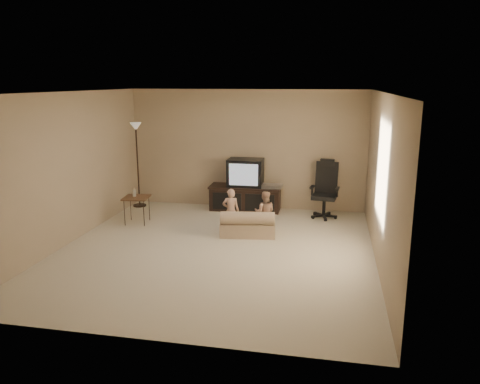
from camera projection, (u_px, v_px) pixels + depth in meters
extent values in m
plane|color=beige|center=(216.00, 250.00, 7.56)|extent=(5.50, 5.50, 0.00)
plane|color=silver|center=(214.00, 92.00, 6.98)|extent=(5.50, 5.50, 0.00)
plane|color=tan|center=(247.00, 150.00, 9.89)|extent=(5.00, 0.00, 5.00)
plane|color=tan|center=(147.00, 227.00, 4.64)|extent=(5.00, 0.00, 5.00)
plane|color=tan|center=(68.00, 169.00, 7.74)|extent=(0.00, 5.50, 5.50)
plane|color=tan|center=(381.00, 181.00, 6.79)|extent=(0.00, 5.50, 5.50)
cube|color=black|center=(245.00, 199.00, 9.87)|extent=(1.46, 0.54, 0.47)
cube|color=black|center=(245.00, 187.00, 9.81)|extent=(1.50, 0.58, 0.04)
cube|color=black|center=(227.00, 201.00, 9.68)|extent=(0.60, 0.03, 0.35)
cube|color=black|center=(260.00, 203.00, 9.56)|extent=(0.60, 0.03, 0.35)
cube|color=black|center=(246.00, 172.00, 9.76)|extent=(0.73, 0.53, 0.57)
cube|color=silver|center=(243.00, 175.00, 9.51)|extent=(0.60, 0.02, 0.45)
cube|color=#B0B0B2|center=(272.00, 186.00, 9.65)|extent=(0.42, 0.30, 0.06)
cylinder|color=black|center=(324.00, 207.00, 9.28)|extent=(0.06, 0.06, 0.37)
cube|color=black|center=(324.00, 196.00, 9.23)|extent=(0.51, 0.51, 0.08)
cube|color=black|center=(327.00, 178.00, 9.36)|extent=(0.46, 0.22, 0.65)
cube|color=black|center=(327.00, 163.00, 9.29)|extent=(0.28, 0.13, 0.15)
cube|color=black|center=(312.00, 187.00, 9.27)|extent=(0.10, 0.26, 0.04)
cube|color=black|center=(337.00, 189.00, 9.11)|extent=(0.10, 0.26, 0.04)
cube|color=brown|center=(136.00, 198.00, 8.89)|extent=(0.51, 0.51, 0.03)
cylinder|color=black|center=(124.00, 213.00, 8.78)|extent=(0.01, 0.01, 0.51)
cylinder|color=black|center=(144.00, 213.00, 8.75)|extent=(0.01, 0.01, 0.51)
cylinder|color=black|center=(131.00, 208.00, 9.14)|extent=(0.01, 0.01, 0.51)
cylinder|color=black|center=(149.00, 208.00, 9.11)|extent=(0.01, 0.01, 0.51)
cylinder|color=beige|center=(134.00, 193.00, 8.91)|extent=(0.07, 0.07, 0.13)
cone|color=beige|center=(134.00, 189.00, 8.89)|extent=(0.05, 0.05, 0.05)
cylinder|color=black|center=(140.00, 205.00, 10.22)|extent=(0.28, 0.28, 0.03)
cylinder|color=black|center=(138.00, 167.00, 10.02)|extent=(0.03, 0.03, 1.71)
cone|color=beige|center=(136.00, 126.00, 9.82)|extent=(0.24, 0.24, 0.16)
cube|color=tan|center=(248.00, 228.00, 8.29)|extent=(1.02, 0.65, 0.25)
cylinder|color=tan|center=(247.00, 218.00, 8.07)|extent=(0.96, 0.36, 0.23)
imported|color=tan|center=(231.00, 211.00, 8.30)|extent=(0.33, 0.26, 0.82)
imported|color=tan|center=(265.00, 212.00, 8.34)|extent=(0.38, 0.22, 0.77)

